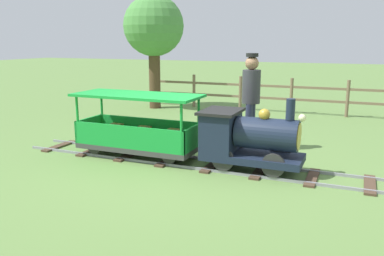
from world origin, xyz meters
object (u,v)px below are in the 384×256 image
object	(u,v)px
conductor_person	(251,94)
passenger_car	(138,131)
locomotive	(246,138)
oak_tree_near	(154,28)

from	to	relation	value
conductor_person	passenger_car	bearing A→B (deg)	-53.61
locomotive	conductor_person	world-z (taller)	conductor_person
locomotive	oak_tree_near	bearing A→B (deg)	-139.19
passenger_car	locomotive	bearing A→B (deg)	90.00
passenger_car	oak_tree_near	xyz separation A→B (m)	(-4.38, -2.03, 1.74)
passenger_car	conductor_person	xyz separation A→B (m)	(-1.12, 1.52, 0.53)
passenger_car	oak_tree_near	world-z (taller)	oak_tree_near
locomotive	conductor_person	bearing A→B (deg)	-167.91
locomotive	passenger_car	xyz separation A→B (m)	(0.00, -1.76, -0.06)
locomotive	conductor_person	size ratio (longest dim) A/B	0.89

